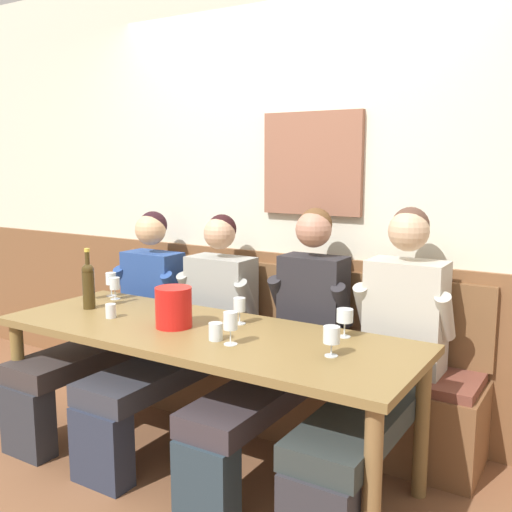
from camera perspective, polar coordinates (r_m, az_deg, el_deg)
name	(u,v)px	position (r m, az deg, el deg)	size (l,w,h in m)	color
ground_plane	(182,484)	(3.13, -7.22, -21.15)	(6.80, 6.80, 0.02)	brown
room_wall_back	(290,188)	(3.61, 3.32, 6.57)	(6.80, 0.12, 2.80)	beige
wood_wainscot_panel	(284,333)	(3.71, 2.77, -7.45)	(6.80, 0.03, 1.00)	brown
wall_bench	(267,376)	(3.61, 1.09, -11.63)	(2.49, 0.42, 0.94)	brown
dining_table	(202,345)	(2.98, -5.27, -8.65)	(2.19, 0.78, 0.73)	brown
person_right_seat	(118,316)	(3.77, -13.26, -5.73)	(0.49, 1.20, 1.24)	#2B2D33
person_left_seat	(188,330)	(3.41, -6.59, -7.16)	(0.51, 1.20, 1.25)	#272D3E
person_center_right_seat	(285,341)	(3.08, 2.88, -8.30)	(0.47, 1.20, 1.31)	#26343E
person_center_left_seat	(385,355)	(2.88, 12.43, -9.39)	(0.50, 1.20, 1.34)	#2C2B31
ice_bucket	(174,307)	(3.00, -8.01, -4.95)	(0.19, 0.19, 0.21)	red
wine_bottle_amber_mid	(88,284)	(3.47, -15.98, -2.61)	(0.07, 0.07, 0.35)	#3D2F13
wine_glass_mid_right	(332,336)	(2.56, 7.36, -7.75)	(0.07, 0.07, 0.13)	silver
wine_glass_center_front	(230,323)	(2.70, -2.50, -6.48)	(0.07, 0.07, 0.15)	silver
wine_glass_by_bottle	(239,306)	(3.03, -1.62, -4.90)	(0.06, 0.06, 0.14)	silver
wine_glass_mid_left	(111,279)	(3.76, -13.92, -2.23)	(0.06, 0.06, 0.15)	silver
wine_glass_center_rear	(115,285)	(3.67, -13.57, -2.73)	(0.06, 0.06, 0.13)	silver
wine_glass_left_end	(89,284)	(3.71, -15.95, -2.60)	(0.06, 0.06, 0.14)	silver
wine_glass_right_end	(345,317)	(2.84, 8.63, -5.88)	(0.08, 0.08, 0.14)	silver
water_tumbler_left	(216,331)	(2.78, -3.94, -7.33)	(0.07, 0.07, 0.08)	silver
water_tumbler_center	(111,311)	(3.26, -13.93, -5.20)	(0.06, 0.06, 0.08)	silver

